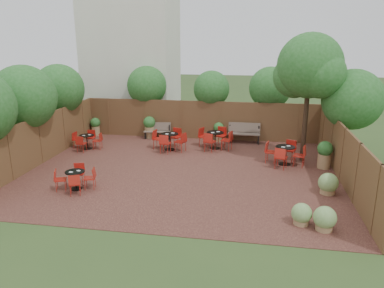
# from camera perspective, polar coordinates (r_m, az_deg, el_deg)

# --- Properties ---
(ground) EXTENTS (80.00, 80.00, 0.00)m
(ground) POSITION_cam_1_polar(r_m,az_deg,el_deg) (14.78, -1.58, -4.20)
(ground) COLOR #354F23
(ground) RESTS_ON ground
(courtyard_paving) EXTENTS (12.00, 10.00, 0.02)m
(courtyard_paving) POSITION_cam_1_polar(r_m,az_deg,el_deg) (14.77, -1.58, -4.16)
(courtyard_paving) COLOR black
(courtyard_paving) RESTS_ON ground
(fence_back) EXTENTS (12.00, 0.08, 2.00)m
(fence_back) POSITION_cam_1_polar(r_m,az_deg,el_deg) (19.24, 1.25, 3.69)
(fence_back) COLOR #4C2B1C
(fence_back) RESTS_ON ground
(fence_left) EXTENTS (0.08, 10.00, 2.00)m
(fence_left) POSITION_cam_1_polar(r_m,az_deg,el_deg) (16.66, -22.31, 0.52)
(fence_left) COLOR #4C2B1C
(fence_left) RESTS_ON ground
(fence_right) EXTENTS (0.08, 10.00, 2.00)m
(fence_right) POSITION_cam_1_polar(r_m,az_deg,el_deg) (14.59, 22.20, -1.55)
(fence_right) COLOR #4C2B1C
(fence_right) RESTS_ON ground
(neighbour_building) EXTENTS (5.00, 4.00, 8.00)m
(neighbour_building) POSITION_cam_1_polar(r_m,az_deg,el_deg) (22.80, -9.13, 13.04)
(neighbour_building) COLOR beige
(neighbour_building) RESTS_ON ground
(overhang_foliage) EXTENTS (15.87, 10.73, 2.70)m
(overhang_foliage) POSITION_cam_1_polar(r_m,az_deg,el_deg) (16.48, -9.27, 7.51)
(overhang_foliage) COLOR #205C1D
(overhang_foliage) RESTS_ON ground
(courtyard_tree) EXTENTS (2.78, 2.68, 5.32)m
(courtyard_tree) POSITION_cam_1_polar(r_m,az_deg,el_deg) (15.96, 17.59, 10.82)
(courtyard_tree) COLOR black
(courtyard_tree) RESTS_ON courtyard_paving
(park_bench_left) EXTENTS (1.40, 0.56, 0.84)m
(park_bench_left) POSITION_cam_1_polar(r_m,az_deg,el_deg) (19.43, -5.34, 2.09)
(park_bench_left) COLOR brown
(park_bench_left) RESTS_ON courtyard_paving
(park_bench_right) EXTENTS (1.60, 0.53, 0.98)m
(park_bench_right) POSITION_cam_1_polar(r_m,az_deg,el_deg) (18.81, 8.00, 1.76)
(park_bench_right) COLOR brown
(park_bench_right) RESTS_ON courtyard_paving
(bistro_tables) EXTENTS (10.59, 7.27, 0.92)m
(bistro_tables) POSITION_cam_1_polar(r_m,az_deg,el_deg) (16.36, -1.35, -0.49)
(bistro_tables) COLOR black
(bistro_tables) RESTS_ON courtyard_paving
(planters) EXTENTS (11.83, 4.03, 1.14)m
(planters) POSITION_cam_1_polar(r_m,az_deg,el_deg) (18.07, 0.45, 1.56)
(planters) COLOR #94734A
(planters) RESTS_ON courtyard_paving
(low_shrubs) EXTENTS (1.75, 3.24, 0.72)m
(low_shrubs) POSITION_cam_1_polar(r_m,az_deg,el_deg) (11.93, 19.18, -8.42)
(low_shrubs) COLOR #94734A
(low_shrubs) RESTS_ON courtyard_paving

